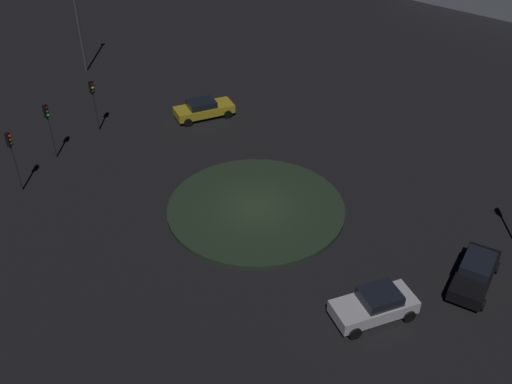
{
  "coord_description": "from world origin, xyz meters",
  "views": [
    {
      "loc": [
        23.57,
        -17.79,
        22.31
      ],
      "look_at": [
        0.0,
        0.0,
        1.36
      ],
      "focal_mm": 41.88,
      "sensor_mm": 36.0,
      "label": 1
    }
  ],
  "objects_px": {
    "traffic_light_southwest_near": "(48,121)",
    "car_white": "(375,305)",
    "traffic_light_southwest": "(12,150)",
    "car_black": "(475,273)",
    "traffic_light_west": "(93,96)",
    "streetlamp_west": "(75,8)",
    "car_yellow": "(204,109)"
  },
  "relations": [
    {
      "from": "traffic_light_southwest_near",
      "to": "car_white",
      "type": "bearing_deg",
      "value": -13.31
    },
    {
      "from": "traffic_light_southwest",
      "to": "car_black",
      "type": "bearing_deg",
      "value": -9.88
    },
    {
      "from": "car_white",
      "to": "traffic_light_west",
      "type": "height_order",
      "value": "traffic_light_west"
    },
    {
      "from": "car_white",
      "to": "streetlamp_west",
      "type": "distance_m",
      "value": 36.82
    },
    {
      "from": "traffic_light_southwest_near",
      "to": "traffic_light_southwest",
      "type": "bearing_deg",
      "value": -82.09
    },
    {
      "from": "car_white",
      "to": "traffic_light_southwest_near",
      "type": "relative_size",
      "value": 1.11
    },
    {
      "from": "car_yellow",
      "to": "traffic_light_southwest",
      "type": "relative_size",
      "value": 1.14
    },
    {
      "from": "traffic_light_southwest_near",
      "to": "traffic_light_west",
      "type": "relative_size",
      "value": 1.02
    },
    {
      "from": "car_black",
      "to": "traffic_light_west",
      "type": "distance_m",
      "value": 28.68
    },
    {
      "from": "car_yellow",
      "to": "traffic_light_southwest_near",
      "type": "relative_size",
      "value": 1.18
    },
    {
      "from": "car_white",
      "to": "traffic_light_southwest",
      "type": "xyz_separation_m",
      "value": [
        -21.4,
        -10.2,
        2.21
      ]
    },
    {
      "from": "traffic_light_southwest_near",
      "to": "car_yellow",
      "type": "bearing_deg",
      "value": 54.48
    },
    {
      "from": "car_black",
      "to": "car_yellow",
      "type": "bearing_deg",
      "value": -109.36
    },
    {
      "from": "car_black",
      "to": "traffic_light_southwest_near",
      "type": "relative_size",
      "value": 1.15
    },
    {
      "from": "car_black",
      "to": "traffic_light_southwest_near",
      "type": "distance_m",
      "value": 28.58
    },
    {
      "from": "car_yellow",
      "to": "car_white",
      "type": "bearing_deg",
      "value": -88.37
    },
    {
      "from": "car_white",
      "to": "streetlamp_west",
      "type": "relative_size",
      "value": 0.47
    },
    {
      "from": "traffic_light_southwest_near",
      "to": "streetlamp_west",
      "type": "relative_size",
      "value": 0.43
    },
    {
      "from": "car_yellow",
      "to": "traffic_light_west",
      "type": "height_order",
      "value": "traffic_light_west"
    },
    {
      "from": "traffic_light_southwest_near",
      "to": "streetlamp_west",
      "type": "bearing_deg",
      "value": 118.63
    },
    {
      "from": "traffic_light_southwest",
      "to": "traffic_light_west",
      "type": "height_order",
      "value": "traffic_light_southwest"
    },
    {
      "from": "car_white",
      "to": "traffic_light_west",
      "type": "distance_m",
      "value": 25.93
    },
    {
      "from": "car_black",
      "to": "traffic_light_southwest_near",
      "type": "bearing_deg",
      "value": -85.63
    },
    {
      "from": "traffic_light_southwest",
      "to": "traffic_light_west",
      "type": "relative_size",
      "value": 1.06
    },
    {
      "from": "car_yellow",
      "to": "traffic_light_southwest_near",
      "type": "distance_m",
      "value": 11.82
    },
    {
      "from": "traffic_light_southwest_near",
      "to": "traffic_light_west",
      "type": "bearing_deg",
      "value": 84.24
    },
    {
      "from": "traffic_light_southwest_near",
      "to": "traffic_light_west",
      "type": "distance_m",
      "value": 4.43
    },
    {
      "from": "car_black",
      "to": "streetlamp_west",
      "type": "relative_size",
      "value": 0.49
    },
    {
      "from": "car_black",
      "to": "traffic_light_southwest",
      "type": "height_order",
      "value": "traffic_light_southwest"
    },
    {
      "from": "car_black",
      "to": "traffic_light_west",
      "type": "height_order",
      "value": "traffic_light_west"
    },
    {
      "from": "car_white",
      "to": "traffic_light_southwest",
      "type": "distance_m",
      "value": 23.81
    },
    {
      "from": "car_black",
      "to": "car_white",
      "type": "bearing_deg",
      "value": -36.95
    }
  ]
}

